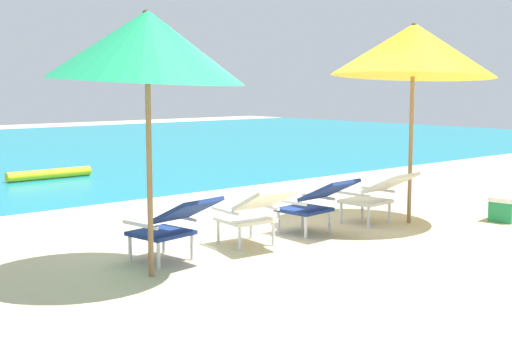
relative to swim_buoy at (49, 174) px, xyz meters
name	(u,v)px	position (x,y,z in m)	size (l,w,h in m)	color
ground_plane	(100,195)	(-0.19, -2.30, -0.10)	(40.00, 40.00, 0.00)	#CCB78E
swim_buoy	(49,174)	(0.00, 0.00, 0.00)	(0.18, 0.18, 1.60)	yellow
lounge_chair_far_left	(173,223)	(-1.66, -6.55, 0.31)	(0.66, 0.94, 0.68)	navy
lounge_chair_near_left	(255,211)	(-0.63, -6.57, 0.31)	(0.61, 0.92, 0.68)	silver
lounge_chair_near_right	(316,201)	(0.30, -6.56, 0.31)	(0.61, 0.92, 0.68)	navy
lounge_chair_far_right	(377,193)	(1.30, -6.64, 0.31)	(0.60, 0.91, 0.68)	silver
beach_umbrella_left	(147,46)	(-2.06, -6.79, 1.97)	(2.27, 2.29, 2.42)	olive
beach_umbrella_right	(413,50)	(1.72, -6.82, 2.05)	(2.40, 2.37, 2.53)	olive
cooler_box	(506,208)	(2.79, -7.54, 0.06)	(0.51, 0.38, 0.32)	#1E844C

